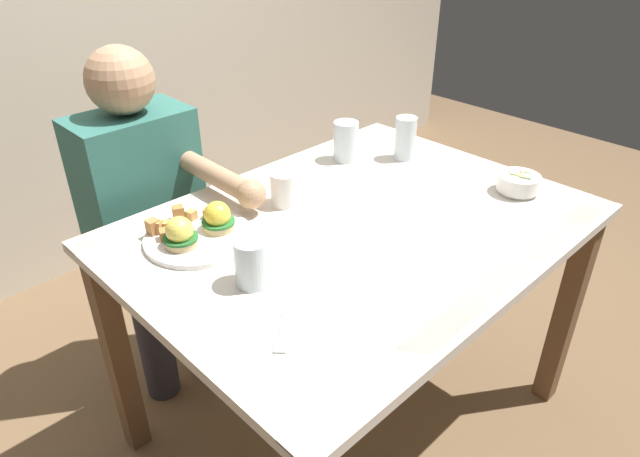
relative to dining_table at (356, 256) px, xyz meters
name	(u,v)px	position (x,y,z in m)	size (l,w,h in m)	color
ground_plane	(350,415)	(0.00, 0.00, -0.63)	(6.00, 6.00, 0.00)	brown
dining_table	(356,256)	(0.00, 0.00, 0.00)	(1.20, 0.90, 0.74)	silver
eggs_benedict_plate	(197,231)	(-0.35, 0.22, 0.13)	(0.27, 0.27, 0.09)	white
fruit_bowl	(519,183)	(0.46, -0.21, 0.14)	(0.12, 0.12, 0.06)	white
coffee_mug	(285,187)	(-0.07, 0.21, 0.16)	(0.11, 0.08, 0.09)	white
fork	(283,330)	(-0.42, -0.18, 0.11)	(0.13, 0.12, 0.00)	silver
water_glass_near	(405,141)	(0.42, 0.18, 0.17)	(0.07, 0.07, 0.14)	silver
water_glass_far	(252,265)	(-0.36, -0.02, 0.15)	(0.08, 0.08, 0.11)	silver
water_glass_extra	(346,143)	(0.27, 0.30, 0.16)	(0.08, 0.08, 0.13)	silver
diner_person	(149,210)	(-0.29, 0.60, 0.02)	(0.34, 0.54, 1.14)	#33333D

